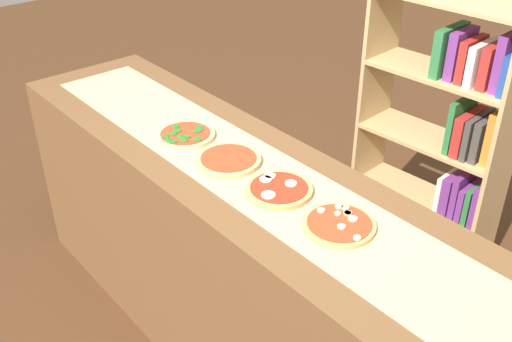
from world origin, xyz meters
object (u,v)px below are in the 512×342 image
Objects in this scene: pizza_plain_1 at (229,160)px; pizza_mozzarella_2 at (279,190)px; pizza_mushroom_3 at (340,224)px; bookshelf at (451,149)px; pizza_spinach_0 at (185,135)px.

pizza_mozzarella_2 is at bearing 1.70° from pizza_plain_1.
bookshelf is (-0.31, 1.12, -0.27)m from pizza_mushroom_3.
bookshelf reaches higher than pizza_mozzarella_2.
pizza_spinach_0 is at bearing -178.19° from pizza_mozzarella_2.
pizza_mozzarella_2 reaches higher than pizza_spinach_0.
pizza_mushroom_3 is (0.79, 0.03, -0.00)m from pizza_spinach_0.
pizza_spinach_0 is 1.28m from bookshelf.
pizza_plain_1 is at bearing -177.68° from pizza_mushroom_3.
pizza_spinach_0 is 0.26m from pizza_plain_1.
pizza_spinach_0 is 0.17× the size of bookshelf.
pizza_plain_1 is 0.53m from pizza_mushroom_3.
pizza_mozzarella_2 reaches higher than pizza_mushroom_3.
pizza_spinach_0 is 0.80m from pizza_mushroom_3.
pizza_plain_1 is (0.26, 0.01, 0.00)m from pizza_spinach_0.
bookshelf reaches higher than pizza_mushroom_3.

